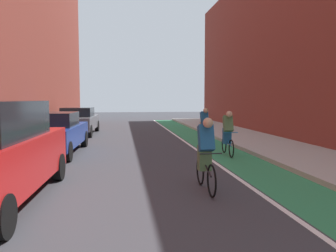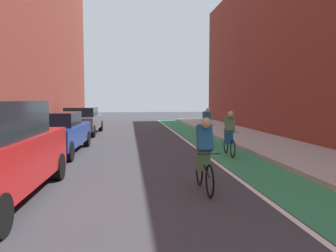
{
  "view_description": "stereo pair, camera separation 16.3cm",
  "coord_description": "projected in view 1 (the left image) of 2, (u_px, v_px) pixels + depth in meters",
  "views": [
    {
      "loc": [
        -0.53,
        2.57,
        2.02
      ],
      "look_at": [
        0.68,
        11.65,
        1.29
      ],
      "focal_mm": 36.43,
      "sensor_mm": 36.0,
      "label": 1
    },
    {
      "loc": [
        -0.37,
        2.55,
        2.02
      ],
      "look_at": [
        0.68,
        11.65,
        1.29
      ],
      "focal_mm": 36.43,
      "sensor_mm": 36.0,
      "label": 2
    }
  ],
  "objects": [
    {
      "name": "parked_sedan_gray",
      "position": [
        79.0,
        121.0,
        19.25
      ],
      "size": [
        2.02,
        4.68,
        1.53
      ],
      "color": "#595B60",
      "rests_on": "ground"
    },
    {
      "name": "sidewalk_right",
      "position": [
        270.0,
        145.0,
        14.38
      ],
      "size": [
        3.12,
        36.29,
        0.14
      ],
      "primitive_type": "cube",
      "color": "#A8A59E",
      "rests_on": "ground"
    },
    {
      "name": "bike_lane_paint",
      "position": [
        216.0,
        148.0,
        14.08
      ],
      "size": [
        1.6,
        36.29,
        0.0
      ],
      "primitive_type": "cube",
      "color": "#2D8451",
      "rests_on": "ground"
    },
    {
      "name": "cyclist_trailing",
      "position": [
        228.0,
        133.0,
        12.15
      ],
      "size": [
        0.48,
        1.68,
        1.59
      ],
      "color": "black",
      "rests_on": "ground"
    },
    {
      "name": "cyclist_far",
      "position": [
        204.0,
        126.0,
        15.16
      ],
      "size": [
        0.48,
        1.72,
        1.62
      ],
      "color": "black",
      "rests_on": "ground"
    },
    {
      "name": "building_facade_right",
      "position": [
        309.0,
        38.0,
        16.33
      ],
      "size": [
        2.4,
        32.29,
        9.9
      ],
      "primitive_type": "cube",
      "color": "brown",
      "rests_on": "ground"
    },
    {
      "name": "parked_sedan_blue",
      "position": [
        54.0,
        133.0,
        12.45
      ],
      "size": [
        1.97,
        4.65,
        1.53
      ],
      "color": "navy",
      "rests_on": "ground"
    },
    {
      "name": "lane_divider_stripe",
      "position": [
        194.0,
        148.0,
        13.96
      ],
      "size": [
        0.12,
        36.29,
        0.0
      ],
      "primitive_type": "cube",
      "color": "white",
      "rests_on": "ground"
    },
    {
      "name": "ground_plane",
      "position": [
        139.0,
        158.0,
        11.67
      ],
      "size": [
        79.84,
        79.84,
        0.0
      ],
      "primitive_type": "plane",
      "color": "#38383D"
    },
    {
      "name": "cyclist_mid",
      "position": [
        205.0,
        152.0,
        7.47
      ],
      "size": [
        0.48,
        1.74,
        1.62
      ],
      "color": "black",
      "rests_on": "ground"
    }
  ]
}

